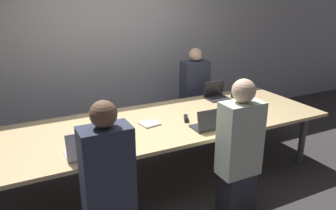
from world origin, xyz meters
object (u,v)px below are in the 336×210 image
Objects in this scene: laptop_near_left at (85,149)px; cup_near_midright at (225,119)px; person_near_left at (108,186)px; person_near_midright at (239,151)px; laptop_near_midright at (209,123)px; laptop_far_right at (216,94)px; stapler at (186,118)px; cup_far_right at (234,94)px; person_far_right at (194,95)px.

cup_near_midright is (1.59, 0.09, -0.02)m from laptop_near_left.
person_near_midright is at bearing -179.47° from person_near_left.
laptop_near_left reaches higher than laptop_near_midright.
cup_near_midright is (-0.46, -0.84, -0.02)m from laptop_far_right.
laptop_near_left is at bearing -82.14° from person_near_left.
laptop_near_midright is 0.35m from stapler.
person_near_left reaches higher than cup_far_right.
laptop_far_right is at bearing -144.74° from person_near_left.
cup_far_right is at bearing -16.42° from laptop_far_right.
person_near_midright reaches higher than cup_far_right.
person_near_left is 1.39m from laptop_near_midright.
person_far_right is at bearing 118.88° from cup_far_right.
laptop_near_left is 2.23× the size of stapler.
person_near_left is 4.10× the size of laptop_near_midright.
laptop_far_right is at bearing -155.51° from laptop_near_left.
laptop_near_left is 2.25m from laptop_far_right.
laptop_near_left is 1.01× the size of laptop_near_midright.
stapler is (1.25, 0.38, -0.05)m from laptop_near_left.
cup_far_right is 1.62m from person_near_midright.
person_far_right is 13.38× the size of cup_far_right.
laptop_near_left is 2.45m from person_far_right.
person_near_left is (0.06, -0.47, -0.13)m from laptop_near_left.
person_near_left is 2.43m from laptop_far_right.
laptop_near_left is at bearing -144.52° from person_far_right.
stapler is (-0.12, 0.84, 0.07)m from person_near_midright.
cup_far_right is 0.07× the size of person_near_midright.
cup_far_right is at bearing -139.62° from laptop_near_midright.
stapler is at bearing 139.61° from cup_near_midright.
person_far_right is 0.98× the size of person_near_midright.
cup_far_right is 1.00× the size of cup_near_midright.
person_near_midright reaches higher than person_far_right.
person_far_right is at bearing -144.52° from laptop_near_left.
stapler is (1.19, 0.85, 0.08)m from person_near_left.
person_near_midright is at bearing 161.56° from laptop_near_left.
person_far_right is at bearing -115.08° from laptop_near_midright.
person_near_midright is at bearing -56.79° from stapler.
laptop_near_left is at bearing -137.95° from stapler.
laptop_near_left is 0.25× the size of person_far_right.
person_near_left is 13.52× the size of cup_far_right.
laptop_far_right is 2.04× the size of stapler.
cup_far_right is 1.16m from stapler.
laptop_near_left is 1.35m from laptop_near_midright.
laptop_near_left is 3.33× the size of cup_far_right.
person_near_left reaches higher than laptop_near_midright.
laptop_far_right reaches higher than cup_far_right.
person_near_midright is 9.11× the size of stapler.
person_near_left is at bearing -149.36° from cup_far_right.
person_near_left is at bearing 0.53° from person_near_midright.
laptop_near_midright reaches higher than stapler.
person_near_left is 4.43× the size of laptop_far_right.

